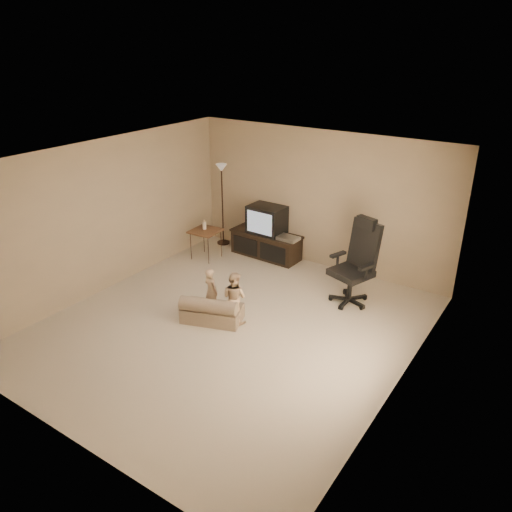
{
  "coord_description": "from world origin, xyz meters",
  "views": [
    {
      "loc": [
        3.84,
        -5.04,
        3.96
      ],
      "look_at": [
        0.06,
        0.6,
        0.95
      ],
      "focal_mm": 35.0,
      "sensor_mm": 36.0,
      "label": 1
    }
  ],
  "objects_px": {
    "floor_lamp": "(222,187)",
    "toddler_right": "(234,297)",
    "side_table": "(205,231)",
    "child_sofa": "(211,311)",
    "office_chair": "(355,273)",
    "tv_stand": "(266,236)",
    "toddler_left": "(211,291)"
  },
  "relations": [
    {
      "from": "office_chair",
      "to": "child_sofa",
      "type": "xyz_separation_m",
      "value": [
        -1.51,
        -1.78,
        -0.33
      ]
    },
    {
      "from": "floor_lamp",
      "to": "toddler_right",
      "type": "bearing_deg",
      "value": -49.59
    },
    {
      "from": "child_sofa",
      "to": "toddler_right",
      "type": "distance_m",
      "value": 0.42
    },
    {
      "from": "child_sofa",
      "to": "side_table",
      "type": "bearing_deg",
      "value": 111.78
    },
    {
      "from": "office_chair",
      "to": "side_table",
      "type": "xyz_separation_m",
      "value": [
        -3.06,
        0.02,
        0.05
      ]
    },
    {
      "from": "toddler_left",
      "to": "side_table",
      "type": "bearing_deg",
      "value": -32.91
    },
    {
      "from": "side_table",
      "to": "toddler_left",
      "type": "xyz_separation_m",
      "value": [
        1.39,
        -1.58,
        -0.18
      ]
    },
    {
      "from": "tv_stand",
      "to": "toddler_left",
      "type": "xyz_separation_m",
      "value": [
        0.47,
        -2.3,
        -0.05
      ]
    },
    {
      "from": "tv_stand",
      "to": "side_table",
      "type": "distance_m",
      "value": 1.18
    },
    {
      "from": "child_sofa",
      "to": "toddler_left",
      "type": "distance_m",
      "value": 0.34
    },
    {
      "from": "tv_stand",
      "to": "toddler_right",
      "type": "height_order",
      "value": "tv_stand"
    },
    {
      "from": "tv_stand",
      "to": "toddler_left",
      "type": "height_order",
      "value": "tv_stand"
    },
    {
      "from": "tv_stand",
      "to": "floor_lamp",
      "type": "distance_m",
      "value": 1.35
    },
    {
      "from": "office_chair",
      "to": "toddler_right",
      "type": "relative_size",
      "value": 1.73
    },
    {
      "from": "tv_stand",
      "to": "side_table",
      "type": "xyz_separation_m",
      "value": [
        -0.92,
        -0.72,
        0.13
      ]
    },
    {
      "from": "floor_lamp",
      "to": "toddler_left",
      "type": "xyz_separation_m",
      "value": [
        1.57,
        -2.36,
        -0.84
      ]
    },
    {
      "from": "floor_lamp",
      "to": "toddler_right",
      "type": "xyz_separation_m",
      "value": [
        2.01,
        -2.36,
        -0.81
      ]
    },
    {
      "from": "toddler_left",
      "to": "toddler_right",
      "type": "xyz_separation_m",
      "value": [
        0.44,
        -0.01,
        0.03
      ]
    },
    {
      "from": "side_table",
      "to": "child_sofa",
      "type": "relative_size",
      "value": 0.78
    },
    {
      "from": "toddler_left",
      "to": "tv_stand",
      "type": "bearing_deg",
      "value": -62.68
    },
    {
      "from": "tv_stand",
      "to": "child_sofa",
      "type": "height_order",
      "value": "tv_stand"
    },
    {
      "from": "tv_stand",
      "to": "office_chair",
      "type": "distance_m",
      "value": 2.26
    },
    {
      "from": "side_table",
      "to": "toddler_right",
      "type": "height_order",
      "value": "toddler_right"
    },
    {
      "from": "child_sofa",
      "to": "toddler_left",
      "type": "xyz_separation_m",
      "value": [
        -0.16,
        0.21,
        0.2
      ]
    },
    {
      "from": "side_table",
      "to": "floor_lamp",
      "type": "distance_m",
      "value": 1.03
    },
    {
      "from": "tv_stand",
      "to": "toddler_right",
      "type": "relative_size",
      "value": 1.78
    },
    {
      "from": "side_table",
      "to": "child_sofa",
      "type": "xyz_separation_m",
      "value": [
        1.55,
        -1.8,
        -0.38
      ]
    },
    {
      "from": "floor_lamp",
      "to": "toddler_right",
      "type": "height_order",
      "value": "floor_lamp"
    },
    {
      "from": "child_sofa",
      "to": "floor_lamp",
      "type": "bearing_deg",
      "value": 104.85
    },
    {
      "from": "tv_stand",
      "to": "office_chair",
      "type": "height_order",
      "value": "office_chair"
    },
    {
      "from": "office_chair",
      "to": "child_sofa",
      "type": "height_order",
      "value": "office_chair"
    },
    {
      "from": "side_table",
      "to": "floor_lamp",
      "type": "relative_size",
      "value": 0.47
    }
  ]
}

